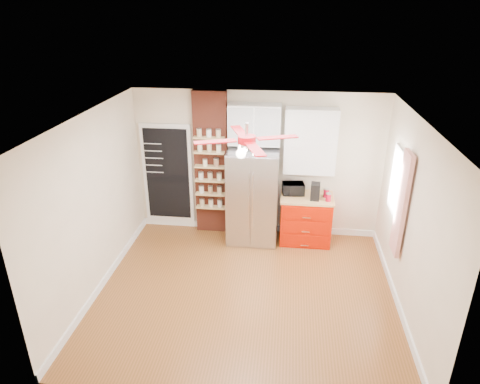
# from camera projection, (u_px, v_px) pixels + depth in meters

# --- Properties ---
(floor) EXTENTS (4.50, 4.50, 0.00)m
(floor) POSITION_uv_depth(u_px,v_px,m) (246.00, 292.00, 6.56)
(floor) COLOR brown
(floor) RESTS_ON ground
(ceiling) EXTENTS (4.50, 4.50, 0.00)m
(ceiling) POSITION_uv_depth(u_px,v_px,m) (247.00, 119.00, 5.47)
(ceiling) COLOR white
(ceiling) RESTS_ON wall_back
(wall_back) EXTENTS (4.50, 0.02, 2.70)m
(wall_back) POSITION_uv_depth(u_px,v_px,m) (258.00, 165.00, 7.83)
(wall_back) COLOR beige
(wall_back) RESTS_ON floor
(wall_front) EXTENTS (4.50, 0.02, 2.70)m
(wall_front) POSITION_uv_depth(u_px,v_px,m) (225.00, 304.00, 4.20)
(wall_front) COLOR beige
(wall_front) RESTS_ON floor
(wall_left) EXTENTS (0.02, 4.00, 2.70)m
(wall_left) POSITION_uv_depth(u_px,v_px,m) (94.00, 205.00, 6.26)
(wall_left) COLOR beige
(wall_left) RESTS_ON floor
(wall_right) EXTENTS (0.02, 4.00, 2.70)m
(wall_right) POSITION_uv_depth(u_px,v_px,m) (412.00, 222.00, 5.78)
(wall_right) COLOR beige
(wall_right) RESTS_ON floor
(chalkboard) EXTENTS (0.95, 0.05, 1.95)m
(chalkboard) POSITION_uv_depth(u_px,v_px,m) (168.00, 174.00, 8.08)
(chalkboard) COLOR white
(chalkboard) RESTS_ON wall_back
(brick_pillar) EXTENTS (0.60, 0.16, 2.70)m
(brick_pillar) POSITION_uv_depth(u_px,v_px,m) (211.00, 164.00, 7.85)
(brick_pillar) COLOR maroon
(brick_pillar) RESTS_ON floor
(fridge) EXTENTS (0.90, 0.70, 1.75)m
(fridge) POSITION_uv_depth(u_px,v_px,m) (253.00, 196.00, 7.70)
(fridge) COLOR #B8B8BD
(fridge) RESTS_ON floor
(upper_glass_cabinet) EXTENTS (0.90, 0.35, 0.70)m
(upper_glass_cabinet) POSITION_uv_depth(u_px,v_px,m) (255.00, 124.00, 7.36)
(upper_glass_cabinet) COLOR white
(upper_glass_cabinet) RESTS_ON wall_back
(red_cabinet) EXTENTS (0.94, 0.64, 0.90)m
(red_cabinet) POSITION_uv_depth(u_px,v_px,m) (306.00, 219.00, 7.81)
(red_cabinet) COLOR #B91300
(red_cabinet) RESTS_ON floor
(upper_shelf_unit) EXTENTS (0.90, 0.30, 1.15)m
(upper_shelf_unit) POSITION_uv_depth(u_px,v_px,m) (310.00, 141.00, 7.39)
(upper_shelf_unit) COLOR white
(upper_shelf_unit) RESTS_ON wall_back
(window) EXTENTS (0.04, 0.75, 1.05)m
(window) POSITION_uv_depth(u_px,v_px,m) (398.00, 183.00, 6.52)
(window) COLOR white
(window) RESTS_ON wall_right
(curtain) EXTENTS (0.06, 0.40, 1.55)m
(curtain) POSITION_uv_depth(u_px,v_px,m) (402.00, 204.00, 6.06)
(curtain) COLOR red
(curtain) RESTS_ON wall_right
(ceiling_fan) EXTENTS (1.40, 1.40, 0.44)m
(ceiling_fan) POSITION_uv_depth(u_px,v_px,m) (247.00, 140.00, 5.58)
(ceiling_fan) COLOR silver
(ceiling_fan) RESTS_ON ceiling
(toaster_oven) EXTENTS (0.42, 0.31, 0.21)m
(toaster_oven) POSITION_uv_depth(u_px,v_px,m) (293.00, 189.00, 7.68)
(toaster_oven) COLOR black
(toaster_oven) RESTS_ON red_cabinet
(coffee_maker) EXTENTS (0.17, 0.21, 0.30)m
(coffee_maker) POSITION_uv_depth(u_px,v_px,m) (315.00, 191.00, 7.46)
(coffee_maker) COLOR black
(coffee_maker) RESTS_ON red_cabinet
(canister_left) EXTENTS (0.10, 0.10, 0.14)m
(canister_left) POSITION_uv_depth(u_px,v_px,m) (328.00, 198.00, 7.43)
(canister_left) COLOR red
(canister_left) RESTS_ON red_cabinet
(canister_right) EXTENTS (0.10, 0.10, 0.15)m
(canister_right) POSITION_uv_depth(u_px,v_px,m) (326.00, 193.00, 7.58)
(canister_right) COLOR red
(canister_right) RESTS_ON red_cabinet
(pantry_jar_oats) EXTENTS (0.09, 0.09, 0.12)m
(pantry_jar_oats) POSITION_uv_depth(u_px,v_px,m) (205.00, 163.00, 7.69)
(pantry_jar_oats) COLOR #F1E9B8
(pantry_jar_oats) RESTS_ON brick_pillar
(pantry_jar_beans) EXTENTS (0.12, 0.12, 0.14)m
(pantry_jar_beans) POSITION_uv_depth(u_px,v_px,m) (216.00, 163.00, 7.67)
(pantry_jar_beans) COLOR #906749
(pantry_jar_beans) RESTS_ON brick_pillar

